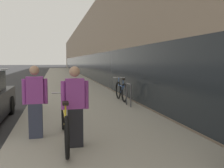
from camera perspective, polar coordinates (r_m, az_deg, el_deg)
name	(u,v)px	position (r m, az deg, el deg)	size (l,w,h in m)	color
sidewalk_slab	(65,78)	(25.02, -10.58, 1.28)	(4.16, 70.00, 0.11)	gray
storefront_facade	(116,50)	(33.96, 0.91, 7.74)	(10.01, 70.00, 6.44)	gray
tandem_bicycle	(65,123)	(5.27, -10.79, -8.71)	(0.52, 2.61, 0.93)	black
person_rider	(75,107)	(4.88, -8.45, -5.12)	(0.53, 0.21, 1.56)	black
person_bystander	(35,102)	(5.63, -17.14, -3.90)	(0.53, 0.21, 1.56)	#33384C
bike_rack_hoop	(129,92)	(9.23, 3.82, -1.86)	(0.05, 0.60, 0.84)	#4C4C51
cruiser_bike_nearest	(121,91)	(10.48, 2.10, -1.61)	(0.52, 1.71, 0.96)	black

